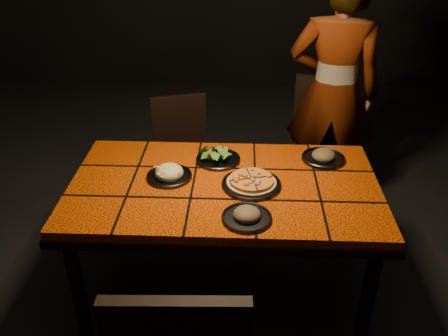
{
  "coord_description": "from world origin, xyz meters",
  "views": [
    {
      "loc": [
        0.09,
        -2.08,
        2.06
      ],
      "look_at": [
        -0.0,
        0.03,
        0.82
      ],
      "focal_mm": 38.0,
      "sensor_mm": 36.0,
      "label": 1
    }
  ],
  "objects_px": {
    "chair_far_left": "(182,149)",
    "diner": "(333,93)",
    "dining_table": "(224,196)",
    "plate_pasta": "(169,174)",
    "plate_pizza": "(251,183)",
    "chair_far_right": "(319,135)"
  },
  "relations": [
    {
      "from": "chair_far_left",
      "to": "chair_far_right",
      "type": "relative_size",
      "value": 0.9
    },
    {
      "from": "dining_table",
      "to": "plate_pizza",
      "type": "height_order",
      "value": "plate_pizza"
    },
    {
      "from": "dining_table",
      "to": "chair_far_left",
      "type": "bearing_deg",
      "value": 111.31
    },
    {
      "from": "chair_far_right",
      "to": "chair_far_left",
      "type": "bearing_deg",
      "value": -156.41
    },
    {
      "from": "chair_far_left",
      "to": "diner",
      "type": "xyz_separation_m",
      "value": [
        1.04,
        0.15,
        0.38
      ]
    },
    {
      "from": "diner",
      "to": "plate_pasta",
      "type": "bearing_deg",
      "value": 53.42
    },
    {
      "from": "dining_table",
      "to": "plate_pasta",
      "type": "relative_size",
      "value": 6.75
    },
    {
      "from": "chair_far_left",
      "to": "plate_pizza",
      "type": "bearing_deg",
      "value": -77.22
    },
    {
      "from": "chair_far_left",
      "to": "diner",
      "type": "bearing_deg",
      "value": -7.64
    },
    {
      "from": "plate_pasta",
      "to": "diner",
      "type": "bearing_deg",
      "value": 44.16
    },
    {
      "from": "chair_far_left",
      "to": "diner",
      "type": "height_order",
      "value": "diner"
    },
    {
      "from": "chair_far_left",
      "to": "plate_pasta",
      "type": "bearing_deg",
      "value": -102.5
    },
    {
      "from": "dining_table",
      "to": "diner",
      "type": "bearing_deg",
      "value": 55.08
    },
    {
      "from": "plate_pizza",
      "to": "plate_pasta",
      "type": "distance_m",
      "value": 0.44
    },
    {
      "from": "chair_far_right",
      "to": "plate_pasta",
      "type": "height_order",
      "value": "chair_far_right"
    },
    {
      "from": "diner",
      "to": "plate_pizza",
      "type": "bearing_deg",
      "value": 70.55
    },
    {
      "from": "chair_far_left",
      "to": "plate_pizza",
      "type": "height_order",
      "value": "chair_far_left"
    },
    {
      "from": "diner",
      "to": "chair_far_left",
      "type": "bearing_deg",
      "value": 17.21
    },
    {
      "from": "diner",
      "to": "chair_far_right",
      "type": "bearing_deg",
      "value": 1.76
    },
    {
      "from": "chair_far_right",
      "to": "plate_pizza",
      "type": "xyz_separation_m",
      "value": [
        -0.5,
        -1.04,
        0.23
      ]
    },
    {
      "from": "plate_pasta",
      "to": "chair_far_left",
      "type": "bearing_deg",
      "value": 93.09
    },
    {
      "from": "diner",
      "to": "plate_pizza",
      "type": "xyz_separation_m",
      "value": [
        -0.56,
        -1.03,
        -0.09
      ]
    }
  ]
}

